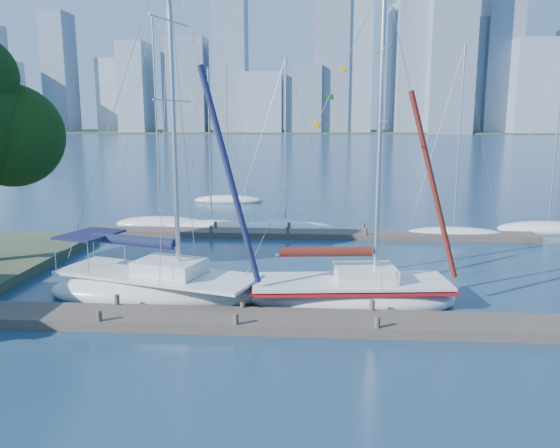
{
  "coord_description": "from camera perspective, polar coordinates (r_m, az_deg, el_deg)",
  "views": [
    {
      "loc": [
        2.8,
        -19.2,
        7.59
      ],
      "look_at": [
        1.25,
        4.0,
        3.13
      ],
      "focal_mm": 35.0,
      "sensor_mm": 36.0,
      "label": 1
    }
  ],
  "objects": [
    {
      "name": "skyline",
      "position": [
        311.22,
        7.58,
        15.84
      ],
      "size": [
        503.05,
        51.31,
        116.3
      ],
      "color": "#7D8EA2",
      "rests_on": "ground"
    },
    {
      "name": "bg_boat_5",
      "position": [
        41.64,
        26.22,
        -0.41
      ],
      "size": [
        7.24,
        3.81,
        12.58
      ],
      "rotation": [
        0.0,
        0.0,
        -0.25
      ],
      "color": "silver",
      "rests_on": "ground"
    },
    {
      "name": "sailboat_navy",
      "position": [
        24.09,
        -12.76,
        -5.07
      ],
      "size": [
        9.98,
        5.74,
        14.91
      ],
      "rotation": [
        0.0,
        0.0,
        -0.3
      ],
      "color": "silver",
      "rests_on": "ground"
    },
    {
      "name": "bg_boat_4",
      "position": [
        37.59,
        17.68,
        -0.93
      ],
      "size": [
        6.76,
        3.97,
        12.48
      ],
      "rotation": [
        0.0,
        0.0,
        0.34
      ],
      "color": "silver",
      "rests_on": "ground"
    },
    {
      "name": "far_shore",
      "position": [
        339.29,
        3.39,
        9.56
      ],
      "size": [
        800.0,
        100.0,
        1.5
      ],
      "primitive_type": "cube",
      "color": "#38472D",
      "rests_on": "ground"
    },
    {
      "name": "bg_boat_2",
      "position": [
        37.68,
        0.57,
        -0.39
      ],
      "size": [
        7.37,
        4.15,
        11.94
      ],
      "rotation": [
        0.0,
        0.0,
        0.32
      ],
      "color": "silver",
      "rests_on": "ground"
    },
    {
      "name": "bg_boat_1",
      "position": [
        38.49,
        -7.17,
        -0.25
      ],
      "size": [
        7.09,
        3.68,
        11.32
      ],
      "rotation": [
        0.0,
        0.0,
        -0.27
      ],
      "color": "silver",
      "rests_on": "ground"
    },
    {
      "name": "sailboat_maroon",
      "position": [
        22.96,
        7.41,
        -5.87
      ],
      "size": [
        8.98,
        3.7,
        13.44
      ],
      "rotation": [
        0.0,
        0.0,
        0.1
      ],
      "color": "silver",
      "rests_on": "ground"
    },
    {
      "name": "near_dock",
      "position": [
        20.76,
        -4.25,
        -10.02
      ],
      "size": [
        26.0,
        2.0,
        0.4
      ],
      "primitive_type": "cube",
      "color": "#443932",
      "rests_on": "ground"
    },
    {
      "name": "bg_boat_0",
      "position": [
        40.11,
        -12.37,
        0.13
      ],
      "size": [
        6.84,
        3.92,
        14.69
      ],
      "rotation": [
        0.0,
        0.0,
        0.28
      ],
      "color": "silver",
      "rests_on": "ground"
    },
    {
      "name": "bg_boat_6",
      "position": [
        51.16,
        -5.44,
        2.56
      ],
      "size": [
        6.47,
        2.36,
        12.59
      ],
      "rotation": [
        0.0,
        0.0,
        0.07
      ],
      "color": "silver",
      "rests_on": "ground"
    },
    {
      "name": "far_dock",
      "position": [
        35.98,
        2.46,
        -1.03
      ],
      "size": [
        30.0,
        1.8,
        0.36
      ],
      "primitive_type": "cube",
      "color": "#443932",
      "rests_on": "ground"
    },
    {
      "name": "ground",
      "position": [
        20.83,
        -4.24,
        -10.53
      ],
      "size": [
        700.0,
        700.0,
        0.0
      ],
      "primitive_type": "plane",
      "color": "navy",
      "rests_on": "ground"
    }
  ]
}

